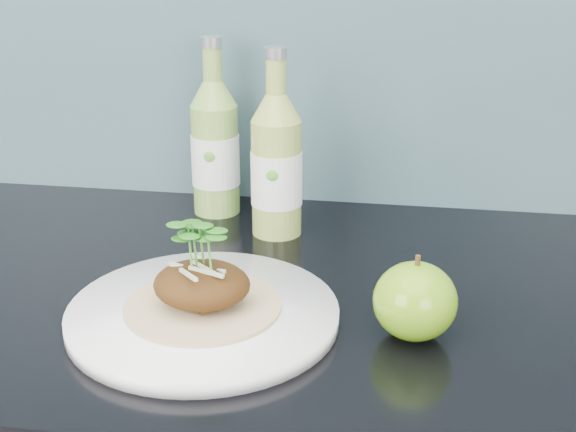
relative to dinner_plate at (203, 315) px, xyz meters
name	(u,v)px	position (x,y,z in m)	size (l,w,h in m)	color
dinner_plate	(203,315)	(0.00, 0.00, 0.00)	(0.31, 0.31, 0.02)	white
pork_taco	(202,283)	(0.00, 0.00, 0.04)	(0.16, 0.16, 0.10)	tan
green_apple	(415,301)	(0.22, 0.00, 0.03)	(0.09, 0.09, 0.09)	#518D0F
cider_bottle_left	(215,148)	(-0.06, 0.31, 0.08)	(0.09, 0.09, 0.24)	#80AC47
cider_bottle_right	(277,166)	(0.03, 0.25, 0.08)	(0.08, 0.08, 0.24)	#9AB049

